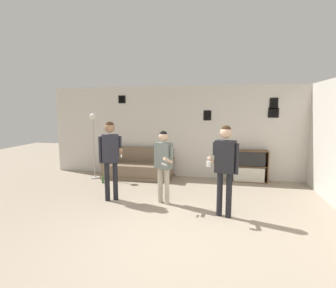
# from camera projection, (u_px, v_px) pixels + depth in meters

# --- Properties ---
(ground_plane) EXTENTS (20.00, 20.00, 0.00)m
(ground_plane) POSITION_uv_depth(u_px,v_px,m) (162.00, 242.00, 4.04)
(ground_plane) COLOR gray
(wall_back) EXTENTS (8.79, 0.08, 2.70)m
(wall_back) POSITION_uv_depth(u_px,v_px,m) (192.00, 132.00, 7.75)
(wall_back) COLOR beige
(wall_back) RESTS_ON ground_plane
(couch) EXTENTS (2.05, 0.80, 0.88)m
(couch) POSITION_uv_depth(u_px,v_px,m) (139.00, 168.00, 7.79)
(couch) COLOR #7A6651
(couch) RESTS_ON ground_plane
(bookshelf) EXTENTS (1.01, 0.30, 0.89)m
(bookshelf) POSITION_uv_depth(u_px,v_px,m) (249.00, 166.00, 7.34)
(bookshelf) COLOR brown
(bookshelf) RESTS_ON ground_plane
(floor_lamp) EXTENTS (0.28, 0.28, 1.91)m
(floor_lamp) POSITION_uv_depth(u_px,v_px,m) (94.00, 136.00, 7.61)
(floor_lamp) COLOR #ADA89E
(floor_lamp) RESTS_ON ground_plane
(person_player_foreground_left) EXTENTS (0.59, 0.41, 1.77)m
(person_player_foreground_left) POSITION_uv_depth(u_px,v_px,m) (110.00, 152.00, 5.75)
(person_player_foreground_left) COLOR black
(person_player_foreground_left) RESTS_ON ground_plane
(person_player_foreground_center) EXTENTS (0.46, 0.56, 1.58)m
(person_player_foreground_center) POSITION_uv_depth(u_px,v_px,m) (163.00, 160.00, 5.59)
(person_player_foreground_center) COLOR #B7AD99
(person_player_foreground_center) RESTS_ON ground_plane
(person_watcher_holding_cup) EXTENTS (0.57, 0.39, 1.75)m
(person_watcher_holding_cup) POSITION_uv_depth(u_px,v_px,m) (225.00, 161.00, 4.87)
(person_watcher_holding_cup) COLOR black
(person_watcher_holding_cup) RESTS_ON ground_plane
(bottle_on_floor) EXTENTS (0.07, 0.07, 0.23)m
(bottle_on_floor) POSITION_uv_depth(u_px,v_px,m) (103.00, 180.00, 7.24)
(bottle_on_floor) COLOR #3D6638
(bottle_on_floor) RESTS_ON ground_plane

